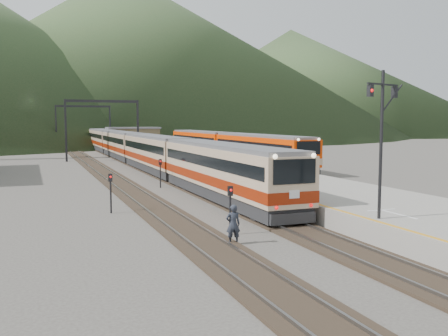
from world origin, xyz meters
name	(u,v)px	position (x,y,z in m)	size (l,w,h in m)	color
ground	(431,286)	(0.00, 0.00, 0.00)	(400.00, 400.00, 0.00)	#47423D
track_main	(150,170)	(0.00, 40.00, 0.07)	(2.60, 200.00, 0.23)	black
track_far	(102,171)	(-5.00, 40.00, 0.07)	(2.60, 200.00, 0.23)	black
track_second	(249,166)	(11.50, 40.00, 0.07)	(2.60, 200.00, 0.23)	black
platform	(206,165)	(5.60, 38.00, 0.50)	(8.00, 100.00, 1.00)	gray
gantry_near	(102,118)	(-2.85, 55.00, 5.59)	(9.55, 0.25, 8.00)	black
gantry_far	(83,119)	(-2.85, 80.00, 5.59)	(9.55, 0.25, 8.00)	black
station_shed	(133,136)	(5.60, 78.00, 2.57)	(9.40, 4.40, 3.10)	brown
hill_b	(121,52)	(30.00, 230.00, 37.50)	(220.00, 220.00, 75.00)	#2F4B27
hill_c	(290,81)	(110.00, 210.00, 25.00)	(160.00, 160.00, 50.00)	#2F4B27
main_train	(136,149)	(0.00, 47.26, 1.94)	(2.79, 76.64, 3.41)	tan
second_train	(227,146)	(11.50, 46.91, 2.02)	(2.94, 40.04, 3.59)	#D83300
signal_mast	(382,128)	(2.32, 5.54, 4.93)	(2.11, 0.80, 6.41)	black
short_signal_a	(230,203)	(-3.30, 9.01, 1.46)	(0.22, 0.17, 2.27)	black
short_signal_b	(160,169)	(-2.36, 26.00, 1.46)	(0.22, 0.16, 2.27)	black
short_signal_c	(111,188)	(-7.63, 16.47, 1.46)	(0.25, 0.21, 2.27)	black
worker	(233,224)	(-3.85, 7.31, 0.86)	(0.63, 0.41, 1.72)	#252933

